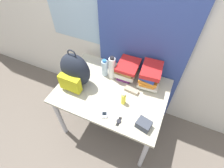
% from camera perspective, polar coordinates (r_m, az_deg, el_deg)
% --- Properties ---
extents(ground_plane, '(12.00, 12.00, 0.00)m').
position_cam_1_polar(ground_plane, '(2.33, -4.44, -20.89)').
color(ground_plane, '#665B51').
extents(wall_back, '(6.00, 0.06, 2.50)m').
position_cam_1_polar(wall_back, '(1.87, 6.49, 19.13)').
color(wall_back, silver).
rests_on(wall_back, ground_plane).
extents(curtain_blue, '(0.97, 0.04, 2.50)m').
position_cam_1_polar(curtain_blue, '(1.79, 10.48, 17.15)').
color(curtain_blue, '#384C93').
rests_on(curtain_blue, ground_plane).
extents(desk, '(1.14, 0.82, 0.74)m').
position_cam_1_polar(desk, '(1.92, 0.00, -3.67)').
color(desk, '#B7B299').
rests_on(desk, ground_plane).
extents(backpack, '(0.32, 0.26, 0.45)m').
position_cam_1_polar(backpack, '(1.81, -12.07, 4.09)').
color(backpack, '#1E232D').
rests_on(backpack, desk).
extents(book_stack_left, '(0.24, 0.27, 0.19)m').
position_cam_1_polar(book_stack_left, '(1.92, 4.93, 4.78)').
color(book_stack_left, '#6B2370').
rests_on(book_stack_left, desk).
extents(book_stack_center, '(0.24, 0.30, 0.24)m').
position_cam_1_polar(book_stack_center, '(1.87, 12.33, 2.80)').
color(book_stack_center, silver).
rests_on(book_stack_center, desk).
extents(water_bottle, '(0.07, 0.07, 0.22)m').
position_cam_1_polar(water_bottle, '(1.93, -2.43, 5.29)').
color(water_bottle, silver).
rests_on(water_bottle, desk).
extents(sports_bottle, '(0.07, 0.07, 0.29)m').
position_cam_1_polar(sports_bottle, '(1.87, -0.01, 5.27)').
color(sports_bottle, white).
rests_on(sports_bottle, desk).
extents(sunscreen_bottle, '(0.05, 0.05, 0.15)m').
position_cam_1_polar(sunscreen_bottle, '(1.70, 3.78, -4.84)').
color(sunscreen_bottle, yellow).
rests_on(sunscreen_bottle, desk).
extents(cell_phone, '(0.09, 0.10, 0.02)m').
position_cam_1_polar(cell_phone, '(1.68, -2.49, -9.79)').
color(cell_phone, '#B7BCC6').
rests_on(cell_phone, desk).
extents(sunglasses_case, '(0.16, 0.07, 0.04)m').
position_cam_1_polar(sunglasses_case, '(1.83, 6.40, -2.09)').
color(sunglasses_case, gray).
rests_on(sunglasses_case, desk).
extents(camera_pouch, '(0.14, 0.12, 0.08)m').
position_cam_1_polar(camera_pouch, '(1.61, 10.33, -12.85)').
color(camera_pouch, '#383D47').
rests_on(camera_pouch, desk).
extents(wristwatch, '(0.04, 0.10, 0.01)m').
position_cam_1_polar(wristwatch, '(1.64, 2.24, -12.10)').
color(wristwatch, black).
rests_on(wristwatch, desk).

